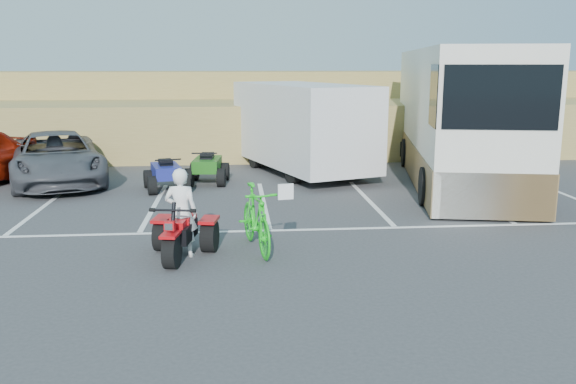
{
  "coord_description": "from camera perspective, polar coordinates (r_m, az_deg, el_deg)",
  "views": [
    {
      "loc": [
        -0.69,
        -9.94,
        3.45
      ],
      "look_at": [
        0.32,
        1.57,
        1.0
      ],
      "focal_mm": 38.0,
      "sensor_mm": 36.0,
      "label": 1
    }
  ],
  "objects": [
    {
      "name": "red_trike_atv",
      "position": [
        11.22,
        -10.01,
        -6.12
      ],
      "size": [
        1.44,
        1.76,
        1.03
      ],
      "primitive_type": null,
      "rotation": [
        0.0,
        0.0,
        -0.17
      ],
      "color": "#B80A0F",
      "rests_on": "ground"
    },
    {
      "name": "rider",
      "position": [
        11.14,
        -9.97,
        -1.9
      ],
      "size": [
        0.65,
        0.49,
        1.63
      ],
      "primitive_type": "imported",
      "rotation": [
        0.0,
        0.0,
        2.97
      ],
      "color": "white",
      "rests_on": "ground"
    },
    {
      "name": "grey_pickup",
      "position": [
        19.01,
        -20.87,
        3.0
      ],
      "size": [
        4.03,
        5.86,
        1.49
      ],
      "primitive_type": "imported",
      "rotation": [
        0.0,
        0.0,
        0.32
      ],
      "color": "#45464C",
      "rests_on": "ground"
    },
    {
      "name": "ground",
      "position": [
        10.54,
        -0.98,
        -7.13
      ],
      "size": [
        100.0,
        100.0,
        0.0
      ],
      "primitive_type": "plane",
      "color": "#38383B",
      "rests_on": "ground"
    },
    {
      "name": "grass_embankment",
      "position": [
        25.51,
        -3.47,
        7.38
      ],
      "size": [
        40.0,
        8.5,
        3.1
      ],
      "color": "olive",
      "rests_on": "ground"
    },
    {
      "name": "cargo_trailer",
      "position": [
        19.37,
        1.33,
        6.26
      ],
      "size": [
        4.28,
        6.49,
        2.82
      ],
      "rotation": [
        0.0,
        0.0,
        0.34
      ],
      "color": "silver",
      "rests_on": "ground"
    },
    {
      "name": "quad_atv_green",
      "position": [
        18.01,
        -7.51,
        0.82
      ],
      "size": [
        1.28,
        1.63,
        1.0
      ],
      "primitive_type": null,
      "rotation": [
        0.0,
        0.0,
        -0.09
      ],
      "color": "#1B5814",
      "rests_on": "ground"
    },
    {
      "name": "parking_stripes",
      "position": [
        14.5,
        1.3,
        -1.78
      ],
      "size": [
        28.0,
        5.16,
        0.01
      ],
      "color": "white",
      "rests_on": "ground"
    },
    {
      "name": "quad_atv_blue",
      "position": [
        17.21,
        -11.28,
        0.17
      ],
      "size": [
        1.42,
        1.69,
        0.96
      ],
      "primitive_type": null,
      "rotation": [
        0.0,
        0.0,
        0.24
      ],
      "color": "navy",
      "rests_on": "ground"
    },
    {
      "name": "rv_motorhome",
      "position": [
        19.03,
        15.54,
        6.1
      ],
      "size": [
        4.66,
        10.86,
        3.79
      ],
      "rotation": [
        0.0,
        0.0,
        -0.19
      ],
      "color": "silver",
      "rests_on": "ground"
    },
    {
      "name": "green_dirt_bike",
      "position": [
        11.36,
        -3.0,
        -2.48
      ],
      "size": [
        0.97,
        2.13,
        1.23
      ],
      "primitive_type": "imported",
      "rotation": [
        0.0,
        0.0,
        0.2
      ],
      "color": "#14BF19",
      "rests_on": "ground"
    }
  ]
}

